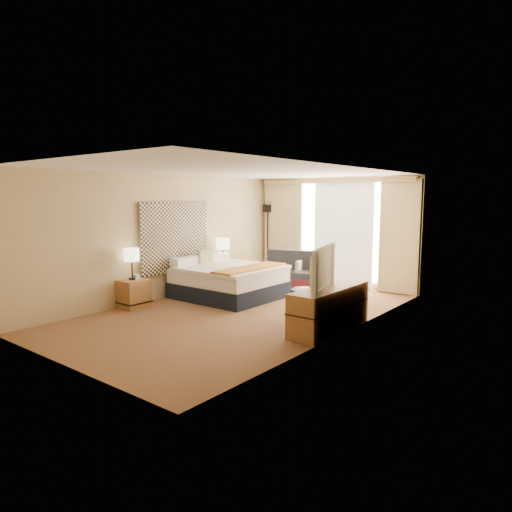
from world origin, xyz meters
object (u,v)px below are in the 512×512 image
Objects in this scene: loveseat at (290,275)px; nightstand_right at (222,276)px; desk_chair at (308,294)px; lamp_right at (223,244)px; lamp_left at (132,255)px; floor_lamp at (268,226)px; media_dresser at (330,308)px; bed at (229,281)px; nightstand_left at (134,294)px; television at (316,268)px.

nightstand_right is at bearing -155.64° from loveseat.
desk_chair is 1.77× the size of lamp_right.
lamp_left reaches higher than loveseat.
floor_lamp is 4.37m from lamp_left.
media_dresser is 2.94× the size of lamp_left.
nightstand_left is at bearing -113.70° from bed.
nightstand_left is 0.36× the size of loveseat.
desk_chair is at bearing -22.14° from nightstand_right.
loveseat reaches higher than nightstand_right.
lamp_left is (0.01, -4.36, -0.35)m from floor_lamp.
bed reaches higher than loveseat.
nightstand_left is 0.87× the size of lamp_right.
loveseat is 1.28× the size of television.
bed is 1.31× the size of loveseat.
bed is at bearing 51.83° from television.
desk_chair is (3.23, -3.15, -0.87)m from floor_lamp.
nightstand_right is at bearing -162.94° from lamp_right.
lamp_right reaches higher than desk_chair.
media_dresser reaches higher than nightstand_right.
loveseat reaches higher than nightstand_left.
television reaches higher than nightstand_right.
nightstand_right is at bearing 89.50° from lamp_left.
desk_chair is at bearing -68.71° from loveseat.
desk_chair reaches higher than media_dresser.
floor_lamp is 3.17× the size of lamp_left.
floor_lamp reaches higher than bed.
floor_lamp is 1.62× the size of television.
desk_chair is at bearing 25.23° from television.
bed is at bearing -71.48° from floor_lamp.
desk_chair is at bearing 163.53° from media_dresser.
lamp_right reaches higher than bed.
floor_lamp reaches higher than lamp_right.
desk_chair reaches higher than bed.
loveseat is 0.79× the size of floor_lamp.
television reaches higher than lamp_left.
nightstand_right is (0.00, 2.50, 0.00)m from nightstand_left.
desk_chair is at bearing 20.44° from lamp_left.
nightstand_right is at bearing 140.98° from bed.
lamp_left is 0.51× the size of television.
floor_lamp reaches higher than lamp_left.
lamp_right is (-3.66, 1.46, 0.69)m from media_dresser.
floor_lamp is (-0.84, 2.51, 1.01)m from bed.
floor_lamp reaches higher than nightstand_left.
lamp_right is (0.04, 2.51, 0.77)m from nightstand_left.
television is (2.46, -2.92, 0.76)m from loveseat.
nightstand_right is 3.97m from media_dresser.
lamp_right reaches higher than nightstand_left.
nightstand_left is at bearing -168.67° from desk_chair.
lamp_left is at bearing -89.90° from floor_lamp.
bed reaches higher than media_dresser.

